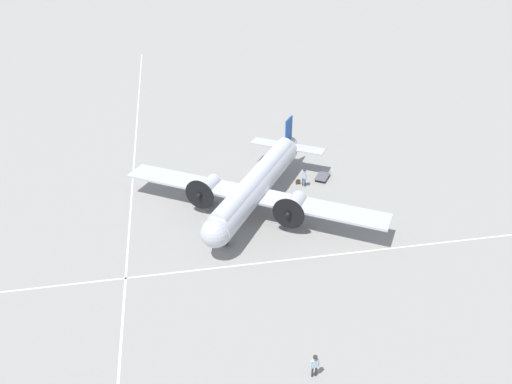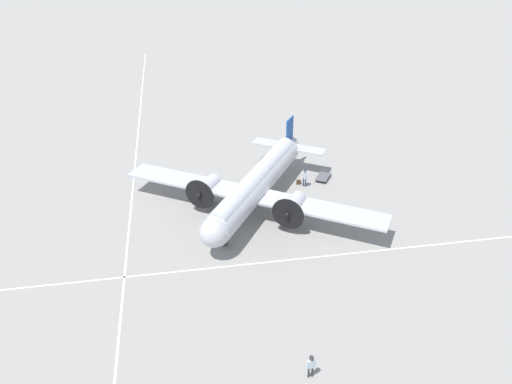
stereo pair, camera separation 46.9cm
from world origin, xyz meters
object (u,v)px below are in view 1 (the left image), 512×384
object	(u,v)px
crew_foreground	(315,364)
airliner_main	(254,186)
suitcase_near_door	(298,182)
baggage_cart	(322,176)
passenger_boarding	(304,176)

from	to	relation	value
crew_foreground	airliner_main	bearing A→B (deg)	85.32
crew_foreground	suitcase_near_door	bearing A→B (deg)	72.69
airliner_main	baggage_cart	size ratio (longest dim) A/B	9.29
suitcase_near_door	baggage_cart	distance (m)	2.87
airliner_main	baggage_cart	xyz separation A→B (m)	(8.06, 4.67, -2.20)
passenger_boarding	suitcase_near_door	world-z (taller)	passenger_boarding
passenger_boarding	baggage_cart	size ratio (longest dim) A/B	0.77
crew_foreground	baggage_cart	size ratio (longest dim) A/B	0.69
airliner_main	suitcase_near_door	size ratio (longest dim) A/B	43.09
airliner_main	passenger_boarding	bearing A→B (deg)	154.05
airliner_main	crew_foreground	size ratio (longest dim) A/B	13.52
airliner_main	crew_foreground	bearing A→B (deg)	32.99
passenger_boarding	suitcase_near_door	xyz separation A→B (m)	(-0.47, 0.49, -0.93)
airliner_main	baggage_cart	bearing A→B (deg)	152.67
airliner_main	suitcase_near_door	xyz separation A→B (m)	(5.27, 4.00, -2.24)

